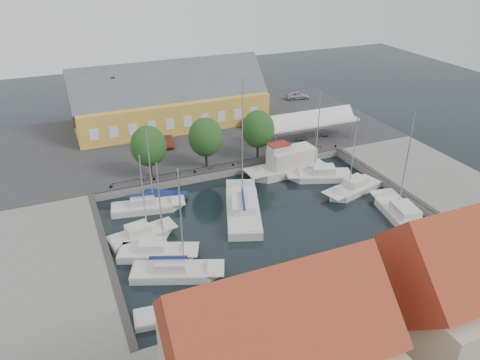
# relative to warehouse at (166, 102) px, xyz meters

# --- Properties ---
(ground) EXTENTS (140.00, 140.00, 0.00)m
(ground) POSITION_rel_warehouse_xyz_m (2.60, -28.36, -4.43)
(ground) COLOR black
(ground) RESTS_ON ground
(north_quay) EXTENTS (56.00, 26.00, 1.00)m
(north_quay) POSITION_rel_warehouse_xyz_m (2.60, -5.36, -3.93)
(north_quay) COLOR #2D2D30
(north_quay) RESTS_ON ground
(west_quay) EXTENTS (12.00, 24.00, 1.00)m
(west_quay) POSITION_rel_warehouse_xyz_m (-19.40, -30.36, -3.93)
(west_quay) COLOR slate
(west_quay) RESTS_ON ground
(east_quay) EXTENTS (12.00, 24.00, 1.00)m
(east_quay) POSITION_rel_warehouse_xyz_m (24.60, -30.36, -3.93)
(east_quay) COLOR slate
(east_quay) RESTS_ON ground
(south_bank) EXTENTS (56.00, 14.00, 1.00)m
(south_bank) POSITION_rel_warehouse_xyz_m (2.60, -49.36, -3.93)
(south_bank) COLOR slate
(south_bank) RESTS_ON ground
(quay_edge_fittings) EXTENTS (56.00, 24.72, 0.40)m
(quay_edge_fittings) POSITION_rel_warehouse_xyz_m (2.62, -23.61, -3.37)
(quay_edge_fittings) COLOR #383533
(quay_edge_fittings) RESTS_ON north_quay
(warehouse) EXTENTS (28.56, 14.00, 9.55)m
(warehouse) POSITION_rel_warehouse_xyz_m (0.00, 0.00, 0.00)
(warehouse) COLOR gold
(warehouse) RESTS_ON north_quay
(tent_canopy) EXTENTS (14.00, 4.00, 2.83)m
(tent_canopy) POSITION_rel_warehouse_xyz_m (16.60, -13.86, -0.74)
(tent_canopy) COLOR silver
(tent_canopy) RESTS_ON north_quay
(quay_trees) EXTENTS (18.20, 4.20, 6.30)m
(quay_trees) POSITION_rel_warehouse_xyz_m (0.60, -16.36, 0.45)
(quay_trees) COLOR black
(quay_trees) RESTS_ON north_quay
(car_silver) EXTENTS (4.43, 2.48, 1.42)m
(car_silver) POSITION_rel_warehouse_xyz_m (24.34, 3.13, -2.72)
(car_silver) COLOR #A5A8AC
(car_silver) RESTS_ON north_quay
(car_red) EXTENTS (1.78, 3.73, 1.18)m
(car_red) POSITION_rel_warehouse_xyz_m (-2.09, -8.22, -2.84)
(car_red) COLOR #541513
(car_red) RESTS_ON north_quay
(center_sailboat) EXTENTS (7.03, 11.74, 15.29)m
(center_sailboat) POSITION_rel_warehouse_xyz_m (1.01, -26.91, -4.07)
(center_sailboat) COLOR silver
(center_sailboat) RESTS_ON ground
(trawler) EXTENTS (10.65, 3.62, 5.00)m
(trawler) POSITION_rel_warehouse_xyz_m (9.99, -20.18, -3.41)
(trawler) COLOR silver
(trawler) RESTS_ON ground
(east_boat_a) EXTENTS (8.43, 5.28, 11.49)m
(east_boat_a) POSITION_rel_warehouse_xyz_m (13.02, -23.16, -4.17)
(east_boat_a) COLOR silver
(east_boat_a) RESTS_ON ground
(east_boat_b) EXTENTS (8.14, 4.45, 10.78)m
(east_boat_b) POSITION_rel_warehouse_xyz_m (14.75, -27.53, -4.17)
(east_boat_b) COLOR silver
(east_boat_b) RESTS_ON ground
(east_boat_c) EXTENTS (4.72, 9.90, 12.08)m
(east_boat_c) POSITION_rel_warehouse_xyz_m (16.11, -34.39, -4.17)
(east_boat_c) COLOR silver
(east_boat_c) RESTS_ON ground
(west_boat_a) EXTENTS (8.22, 3.67, 10.68)m
(west_boat_a) POSITION_rel_warehouse_xyz_m (-8.42, -22.24, -4.16)
(west_boat_a) COLOR silver
(west_boat_a) RESTS_ON ground
(west_boat_b) EXTENTS (7.00, 3.48, 9.45)m
(west_boat_b) POSITION_rel_warehouse_xyz_m (-10.12, -27.48, -4.17)
(west_boat_b) COLOR beige
(west_boat_b) RESTS_ON ground
(west_boat_c) EXTENTS (7.73, 5.03, 10.23)m
(west_boat_c) POSITION_rel_warehouse_xyz_m (-9.43, -30.86, -4.17)
(west_boat_c) COLOR silver
(west_boat_c) RESTS_ON ground
(west_boat_d) EXTENTS (8.44, 5.27, 11.02)m
(west_boat_d) POSITION_rel_warehouse_xyz_m (-8.58, -34.25, -4.16)
(west_boat_d) COLOR silver
(west_boat_d) RESTS_ON ground
(launch_sw) EXTENTS (5.60, 2.65, 0.98)m
(launch_sw) POSITION_rel_warehouse_xyz_m (-10.57, -38.96, -4.34)
(launch_sw) COLOR silver
(launch_sw) RESTS_ON ground
(launch_nw) EXTENTS (5.29, 4.20, 0.88)m
(launch_nw) POSITION_rel_warehouse_xyz_m (-5.96, -20.41, -4.34)
(launch_nw) COLOR navy
(launch_nw) RESTS_ON ground
(townhouses) EXTENTS (36.30, 8.50, 12.00)m
(townhouses) POSITION_rel_warehouse_xyz_m (4.52, -51.60, 1.40)
(townhouses) COLOR #BEAC92
(townhouses) RESTS_ON south_bank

